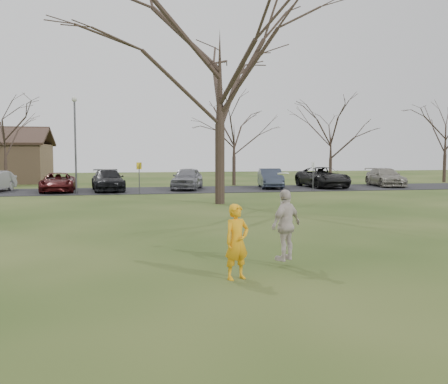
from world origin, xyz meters
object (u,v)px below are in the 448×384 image
Objects in this scene: lamp_post at (75,133)px; big_tree at (220,70)px; car_2 at (58,182)px; car_7 at (385,177)px; player_defender at (237,242)px; car_5 at (270,178)px; car_6 at (323,177)px; car_4 at (187,178)px; catching_play at (286,225)px; car_3 at (108,180)px.

lamp_post is 0.45× the size of big_tree.
car_7 is at bearing -0.98° from car_2.
player_defender is 0.32× the size of car_7.
car_6 is (4.20, -0.03, 0.05)m from car_5.
car_5 is 14.53m from lamp_post.
car_4 is 0.75× the size of lamp_post.
lamp_post is (-5.37, 23.00, 3.17)m from player_defender.
car_4 is 0.95× the size of car_7.
catching_play reaches higher than car_7.
car_5 is 0.90× the size of car_7.
lamp_post is at bearing 136.85° from big_tree.
car_5 is at bearing 74.01° from catching_play.
car_2 is at bearing -167.99° from car_5.
lamp_post reaches higher than car_5.
car_3 is at bearing 52.06° from lamp_post.
car_3 is 11.99m from car_5.
car_3 is 0.37× the size of big_tree.
car_5 is (6.34, 0.07, -0.07)m from car_4.
car_6 is at bearing 16.56° from car_4.
catching_play is at bearing 12.02° from player_defender.
car_5 is at bearing 50.00° from player_defender.
catching_play is at bearing -74.20° from car_2.
player_defender is 27.17m from car_5.
car_2 is 2.26× the size of catching_play.
car_5 is 4.20m from car_6.
car_5 is 9.61m from car_7.
car_4 is 8.62m from lamp_post.
car_5 is 0.32× the size of big_tree.
player_defender is at bearing -119.14° from car_6.
big_tree reaches higher than car_3.
car_7 is at bearing -4.63° from car_3.
car_5 is at bearing -171.12° from car_7.
car_7 is 0.79× the size of lamp_post.
player_defender is at bearing -117.08° from car_7.
car_6 is 18.57m from lamp_post.
lamp_post reaches higher than car_7.
car_3 is at bearing 2.04° from car_2.
car_3 is 4.45m from lamp_post.
car_2 is 0.95× the size of car_7.
car_3 is 1.09× the size of car_4.
player_defender is 25.68m from car_3.
car_6 is at bearing -1.07° from car_2.
lamp_post is at bearing -133.97° from car_3.
car_6 is 2.71× the size of catching_play.
car_6 reaches higher than car_3.
car_4 is 0.34× the size of big_tree.
car_2 is 24.93m from car_7.
car_6 is (10.53, 0.04, -0.02)m from car_4.
big_tree is (1.24, 14.56, 6.01)m from catching_play.
car_3 is 1.15× the size of car_5.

